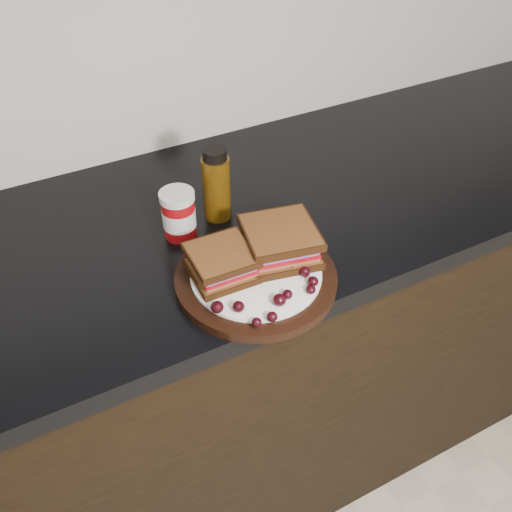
{
  "coord_description": "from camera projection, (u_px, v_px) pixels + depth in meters",
  "views": [
    {
      "loc": [
        -0.26,
        0.87,
        1.59
      ],
      "look_at": [
        0.07,
        1.5,
        0.96
      ],
      "focal_mm": 40.0,
      "sensor_mm": 36.0,
      "label": 1
    }
  ],
  "objects": [
    {
      "name": "base_cabinets",
      "position": [
        193.0,
        380.0,
        1.41
      ],
      "size": [
        3.96,
        0.58,
        0.86
      ],
      "primitive_type": "cube",
      "color": "black",
      "rests_on": "ground_plane"
    },
    {
      "name": "countertop",
      "position": [
        177.0,
        239.0,
        1.11
      ],
      "size": [
        3.98,
        0.6,
        0.04
      ],
      "primitive_type": "cube",
      "color": "black",
      "rests_on": "base_cabinets"
    },
    {
      "name": "plate",
      "position": [
        256.0,
        278.0,
        0.98
      ],
      "size": [
        0.28,
        0.28,
        0.02
      ],
      "primitive_type": "cylinder",
      "color": "black",
      "rests_on": "countertop"
    },
    {
      "name": "sandwich_left",
      "position": [
        222.0,
        263.0,
        0.95
      ],
      "size": [
        0.11,
        0.11,
        0.05
      ],
      "primitive_type": null,
      "rotation": [
        0.0,
        0.0,
        -0.03
      ],
      "color": "brown",
      "rests_on": "plate"
    },
    {
      "name": "sandwich_right",
      "position": [
        280.0,
        242.0,
        0.99
      ],
      "size": [
        0.15,
        0.15,
        0.06
      ],
      "primitive_type": null,
      "rotation": [
        0.0,
        0.0,
        -0.2
      ],
      "color": "brown",
      "rests_on": "plate"
    },
    {
      "name": "grape_0",
      "position": [
        217.0,
        307.0,
        0.9
      ],
      "size": [
        0.02,
        0.02,
        0.02
      ],
      "primitive_type": "ellipsoid",
      "color": "black",
      "rests_on": "plate"
    },
    {
      "name": "grape_1",
      "position": [
        239.0,
        307.0,
        0.9
      ],
      "size": [
        0.02,
        0.02,
        0.02
      ],
      "primitive_type": "ellipsoid",
      "color": "black",
      "rests_on": "plate"
    },
    {
      "name": "grape_2",
      "position": [
        257.0,
        322.0,
        0.88
      ],
      "size": [
        0.02,
        0.02,
        0.01
      ],
      "primitive_type": "ellipsoid",
      "color": "black",
      "rests_on": "plate"
    },
    {
      "name": "grape_3",
      "position": [
        272.0,
        317.0,
        0.88
      ],
      "size": [
        0.02,
        0.02,
        0.02
      ],
      "primitive_type": "ellipsoid",
      "color": "black",
      "rests_on": "plate"
    },
    {
      "name": "grape_4",
      "position": [
        280.0,
        300.0,
        0.91
      ],
      "size": [
        0.02,
        0.02,
        0.02
      ],
      "primitive_type": "ellipsoid",
      "color": "black",
      "rests_on": "plate"
    },
    {
      "name": "grape_5",
      "position": [
        287.0,
        294.0,
        0.92
      ],
      "size": [
        0.02,
        0.02,
        0.02
      ],
      "primitive_type": "ellipsoid",
      "color": "black",
      "rests_on": "plate"
    },
    {
      "name": "grape_6",
      "position": [
        311.0,
        290.0,
        0.93
      ],
      "size": [
        0.02,
        0.02,
        0.02
      ],
      "primitive_type": "ellipsoid",
      "color": "black",
      "rests_on": "plate"
    },
    {
      "name": "grape_7",
      "position": [
        313.0,
        281.0,
        0.94
      ],
      "size": [
        0.02,
        0.02,
        0.02
      ],
      "primitive_type": "ellipsoid",
      "color": "black",
      "rests_on": "plate"
    },
    {
      "name": "grape_8",
      "position": [
        305.0,
        272.0,
        0.96
      ],
      "size": [
        0.02,
        0.02,
        0.02
      ],
      "primitive_type": "ellipsoid",
      "color": "black",
      "rests_on": "plate"
    },
    {
      "name": "grape_9",
      "position": [
        291.0,
        270.0,
        0.97
      ],
      "size": [
        0.02,
        0.02,
        0.02
      ],
      "primitive_type": "ellipsoid",
      "color": "black",
      "rests_on": "plate"
    },
    {
      "name": "grape_10",
      "position": [
        287.0,
        246.0,
        1.01
      ],
      "size": [
        0.02,
        0.02,
        0.02
      ],
      "primitive_type": "ellipsoid",
      "color": "black",
      "rests_on": "plate"
    },
    {
      "name": "grape_11",
      "position": [
        278.0,
        246.0,
        1.01
      ],
      "size": [
        0.02,
        0.02,
        0.02
      ],
      "primitive_type": "ellipsoid",
      "color": "black",
      "rests_on": "plate"
    },
    {
      "name": "grape_12",
      "position": [
        266.0,
        244.0,
        1.01
      ],
      "size": [
        0.02,
        0.02,
        0.02
      ],
      "primitive_type": "ellipsoid",
      "color": "black",
      "rests_on": "plate"
    },
    {
      "name": "grape_13",
      "position": [
        209.0,
        260.0,
        0.98
      ],
      "size": [
        0.02,
        0.02,
        0.02
      ],
      "primitive_type": "ellipsoid",
      "color": "black",
      "rests_on": "plate"
    },
    {
      "name": "grape_14",
      "position": [
        203.0,
        275.0,
        0.96
      ],
      "size": [
        0.01,
        0.01,
        0.01
      ],
      "primitive_type": "ellipsoid",
      "color": "black",
      "rests_on": "plate"
    },
    {
      "name": "grape_15",
      "position": [
        218.0,
        285.0,
        0.94
      ],
      "size": [
        0.02,
        0.02,
        0.02
      ],
      "primitive_type": "ellipsoid",
      "color": "black",
      "rests_on": "plate"
    },
    {
      "name": "grape_16",
      "position": [
        212.0,
        264.0,
        0.98
      ],
      "size": [
        0.02,
        0.02,
        0.02
      ],
      "primitive_type": "ellipsoid",
      "color": "black",
      "rests_on": "plate"
    },
    {
      "name": "grape_17",
      "position": [
        220.0,
        271.0,
        0.96
      ],
      "size": [
        0.02,
        0.02,
        0.02
      ],
      "primitive_type": "ellipsoid",
      "color": "black",
      "rests_on": "plate"
    },
    {
      "name": "grape_18",
      "position": [
        208.0,
        289.0,
        0.93
      ],
      "size": [
        0.02,
        0.02,
        0.02
      ],
      "primitive_type": "ellipsoid",
      "color": "black",
      "rests_on": "plate"
    },
    {
      "name": "condiment_jar",
      "position": [
        179.0,
        214.0,
        1.06
      ],
      "size": [
        0.08,
        0.08,
        0.1
      ],
      "primitive_type": "cylinder",
      "rotation": [
        0.0,
        0.0,
        0.17
      ],
      "color": "#9A0B0E",
      "rests_on": "countertop"
    },
    {
      "name": "oil_bottle",
      "position": [
        216.0,
        184.0,
        1.08
      ],
      "size": [
        0.07,
        0.07,
        0.15
      ],
      "primitive_type": "cylinder",
      "rotation": [
        0.0,
        0.0,
        -0.27
      ],
      "color": "#442906",
      "rests_on": "countertop"
    }
  ]
}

